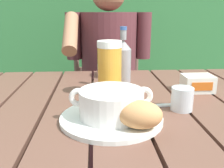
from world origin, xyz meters
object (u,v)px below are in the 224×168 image
object	(u,v)px
beer_bottle	(123,64)
table_knife	(154,106)
person_eating	(109,64)
bread_roll	(140,114)
soup_bowl	(111,102)
beer_glass	(110,69)
water_glass_small	(182,99)
butter_tub	(198,83)
diner_bowl	(113,70)
chair_near_diner	(108,95)
serving_plate	(111,118)

from	to	relation	value
beer_bottle	table_knife	xyz separation A→B (m)	(0.07, -0.19, -0.09)
person_eating	bread_roll	xyz separation A→B (m)	(0.02, -0.88, 0.06)
soup_bowl	table_knife	world-z (taller)	soup_bowl
person_eating	beer_glass	bearing A→B (deg)	-92.83
person_eating	soup_bowl	distance (m)	0.81
bread_roll	person_eating	bearing A→B (deg)	91.60
soup_bowl	beer_bottle	distance (m)	0.29
water_glass_small	soup_bowl	bearing A→B (deg)	-164.59
butter_tub	diner_bowl	bearing A→B (deg)	139.69
chair_near_diner	serving_plate	size ratio (longest dim) A/B	3.31
bread_roll	butter_tub	xyz separation A→B (m)	(0.26, 0.30, -0.02)
beer_glass	table_knife	bearing A→B (deg)	-41.31
person_eating	diner_bowl	bearing A→B (deg)	-89.51
serving_plate	beer_glass	size ratio (longest dim) A/B	1.45
serving_plate	diner_bowl	world-z (taller)	diner_bowl
table_knife	bread_roll	bearing A→B (deg)	-114.46
bread_roll	butter_tub	bearing A→B (deg)	48.81
beer_glass	butter_tub	distance (m)	0.32
soup_bowl	bread_roll	distance (m)	0.10
table_knife	water_glass_small	bearing A→B (deg)	-20.86
beer_glass	water_glass_small	distance (m)	0.25
soup_bowl	table_knife	xyz separation A→B (m)	(0.13, 0.09, -0.05)
person_eating	table_knife	xyz separation A→B (m)	(0.10, -0.72, 0.02)
diner_bowl	table_knife	bearing A→B (deg)	-76.27
person_eating	soup_bowl	size ratio (longest dim) A/B	5.55
soup_bowl	beer_bottle	xyz separation A→B (m)	(0.06, 0.28, 0.05)
water_glass_small	table_knife	distance (m)	0.09
diner_bowl	chair_near_diner	bearing A→B (deg)	90.00
beer_glass	beer_bottle	size ratio (longest dim) A/B	0.82
water_glass_small	diner_bowl	distance (m)	0.44
chair_near_diner	water_glass_small	size ratio (longest dim) A/B	13.24
diner_bowl	beer_glass	bearing A→B (deg)	-96.95
water_glass_small	chair_near_diner	bearing A→B (deg)	100.05
soup_bowl	water_glass_small	distance (m)	0.22
beer_glass	diner_bowl	world-z (taller)	beer_glass
person_eating	serving_plate	bearing A→B (deg)	-92.64
soup_bowl	bread_roll	bearing A→B (deg)	-49.40
chair_near_diner	beer_glass	xyz separation A→B (m)	(-0.03, -0.81, 0.37)
butter_tub	diner_bowl	xyz separation A→B (m)	(-0.28, 0.24, -0.00)
person_eating	beer_bottle	bearing A→B (deg)	-87.51
butter_tub	bread_roll	bearing A→B (deg)	-131.19
soup_bowl	water_glass_small	size ratio (longest dim) A/B	3.22
beer_bottle	diner_bowl	distance (m)	0.21
serving_plate	soup_bowl	distance (m)	0.04
beer_bottle	diner_bowl	bearing A→B (deg)	95.98
beer_glass	serving_plate	bearing A→B (deg)	-92.05
beer_glass	table_knife	xyz separation A→B (m)	(0.13, -0.11, -0.09)
soup_bowl	diner_bowl	size ratio (longest dim) A/B	1.54
serving_plate	table_knife	bearing A→B (deg)	32.74
beer_glass	butter_tub	bearing A→B (deg)	5.50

